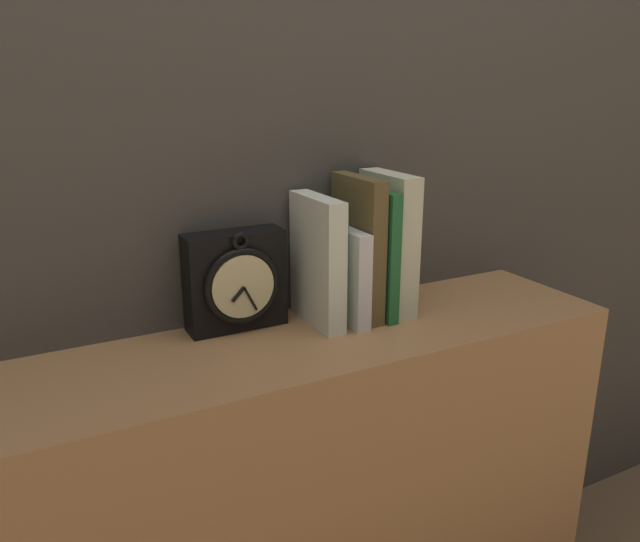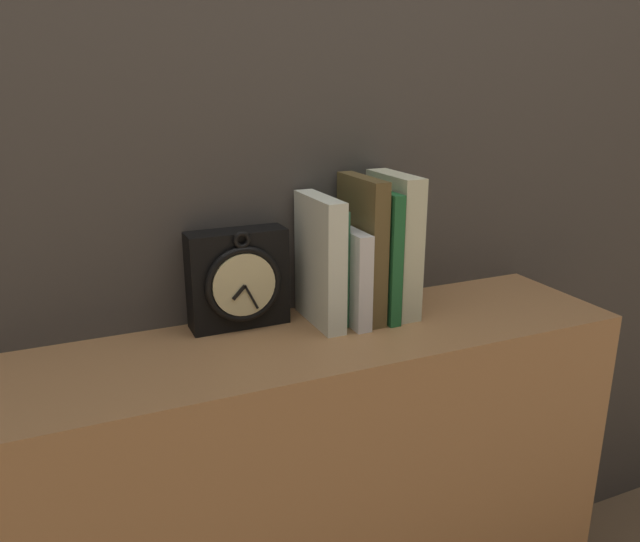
% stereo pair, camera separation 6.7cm
% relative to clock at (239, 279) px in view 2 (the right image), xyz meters
% --- Properties ---
extents(bookshelf, '(1.10, 0.29, 0.73)m').
position_rel_clock_xyz_m(bookshelf, '(0.11, -0.10, -0.45)').
color(bookshelf, '#A87547').
rests_on(bookshelf, ground_plane).
extents(clock, '(0.17, 0.07, 0.18)m').
position_rel_clock_xyz_m(clock, '(0.00, 0.00, 0.00)').
color(clock, black).
rests_on(clock, bookshelf).
extents(book_slot0_white, '(0.04, 0.15, 0.23)m').
position_rel_clock_xyz_m(book_slot0_white, '(0.14, -0.04, 0.03)').
color(book_slot0_white, white).
rests_on(book_slot0_white, bookshelf).
extents(book_slot1_green, '(0.02, 0.12, 0.21)m').
position_rel_clock_xyz_m(book_slot1_green, '(0.16, -0.03, 0.02)').
color(book_slot1_green, '#306946').
rests_on(book_slot1_green, bookshelf).
extents(book_slot2_white, '(0.03, 0.16, 0.17)m').
position_rel_clock_xyz_m(book_slot2_white, '(0.19, -0.04, -0.00)').
color(book_slot2_white, white).
rests_on(book_slot2_white, bookshelf).
extents(book_slot3_brown, '(0.03, 0.15, 0.26)m').
position_rel_clock_xyz_m(book_slot3_brown, '(0.22, -0.04, 0.04)').
color(book_slot3_brown, brown).
rests_on(book_slot3_brown, bookshelf).
extents(book_slot4_green, '(0.02, 0.15, 0.23)m').
position_rel_clock_xyz_m(book_slot4_green, '(0.25, -0.04, 0.03)').
color(book_slot4_green, '#216735').
rests_on(book_slot4_green, bookshelf).
extents(book_slot5_cream, '(0.04, 0.15, 0.26)m').
position_rel_clock_xyz_m(book_slot5_cream, '(0.29, -0.04, 0.04)').
color(book_slot5_cream, beige).
rests_on(book_slot5_cream, bookshelf).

